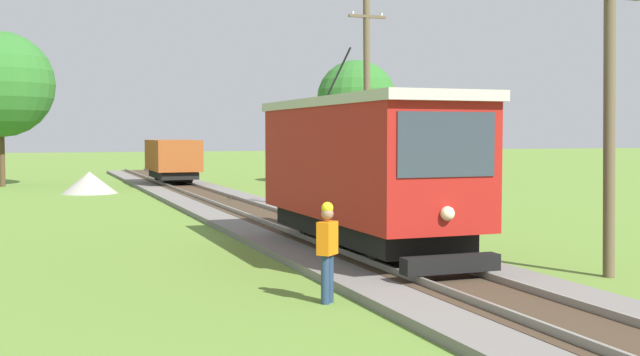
% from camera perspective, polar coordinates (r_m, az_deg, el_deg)
% --- Properties ---
extents(red_tram, '(2.60, 8.54, 4.79)m').
position_cam_1_polar(red_tram, '(18.61, 3.18, 0.86)').
color(red_tram, maroon).
rests_on(red_tram, rail_right).
extents(freight_car, '(2.40, 5.20, 2.31)m').
position_cam_1_polar(freight_car, '(44.41, -10.73, 1.37)').
color(freight_car, '#93471E').
rests_on(freight_car, rail_right).
extents(utility_pole_near_tram, '(1.40, 0.40, 6.58)m').
position_cam_1_polar(utility_pole_near_tram, '(17.14, 20.44, 4.43)').
color(utility_pole_near_tram, brown).
rests_on(utility_pole_near_tram, ground).
extents(utility_pole_mid, '(1.40, 0.43, 8.07)m').
position_cam_1_polar(utility_pole_mid, '(27.73, 3.46, 5.65)').
color(utility_pole_mid, brown).
rests_on(utility_pole_mid, ground).
extents(gravel_pile, '(2.75, 2.75, 1.09)m').
position_cam_1_polar(gravel_pile, '(40.44, -16.54, -0.32)').
color(gravel_pile, '#9E998E').
rests_on(gravel_pile, ground).
extents(track_worker, '(0.44, 0.43, 1.78)m').
position_cam_1_polar(track_worker, '(13.64, 0.54, -5.11)').
color(track_worker, navy).
rests_on(track_worker, ground).
extents(tree_left_near, '(5.92, 5.92, 8.70)m').
position_cam_1_polar(tree_left_near, '(47.29, -22.38, 6.36)').
color(tree_left_near, '#4C3823').
rests_on(tree_left_near, ground).
extents(tree_right_near, '(4.67, 4.67, 7.31)m').
position_cam_1_polar(tree_right_near, '(45.99, 2.68, 5.73)').
color(tree_right_near, '#4C3823').
rests_on(tree_right_near, ground).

